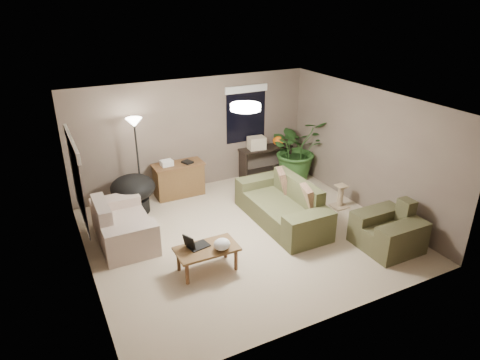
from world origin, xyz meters
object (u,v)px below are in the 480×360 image
console_table (265,159)px  desk (179,179)px  armchair (388,232)px  coffee_table (207,251)px  cat_scratching_post (340,198)px  houseplant (297,155)px  main_sofa (283,208)px  papasan_chair (133,191)px  loveseat (122,227)px  floor_lamp (135,133)px

console_table → desk: bearing=-178.1°
armchair → console_table: (-0.36, 3.73, 0.14)m
coffee_table → cat_scratching_post: size_ratio=2.00×
coffee_table → houseplant: houseplant is taller
main_sofa → coffee_table: size_ratio=2.20×
papasan_chair → cat_scratching_post: (3.91, -1.72, -0.25)m
coffee_table → papasan_chair: 2.59m
papasan_chair → houseplant: size_ratio=0.79×
armchair → houseplant: size_ratio=0.67×
loveseat → cat_scratching_post: 4.44m
armchair → floor_lamp: 5.13m
main_sofa → cat_scratching_post: 1.39m
loveseat → papasan_chair: size_ratio=1.34×
floor_lamp → houseplant: size_ratio=1.27×
cat_scratching_post → floor_lamp: bearing=152.3°
armchair → desk: 4.49m
armchair → papasan_chair: bearing=137.9°
main_sofa → papasan_chair: (-2.52, 1.70, 0.17)m
armchair → floor_lamp: (-3.47, 3.54, 1.30)m
armchair → papasan_chair: 4.96m
loveseat → armchair: bearing=-28.9°
loveseat → desk: loveseat is taller
desk → cat_scratching_post: (2.82, -2.07, -0.16)m
cat_scratching_post → loveseat: bearing=170.9°
coffee_table → cat_scratching_post: bearing=13.5°
papasan_chair → floor_lamp: (0.21, 0.22, 1.13)m
desk → houseplant: bearing=-6.9°
coffee_table → houseplant: 4.23m
coffee_table → floor_lamp: bearing=97.3°
coffee_table → cat_scratching_post: 3.45m
console_table → armchair: bearing=-84.5°
main_sofa → desk: bearing=125.0°
papasan_chair → armchair: bearing=-42.1°
main_sofa → console_table: main_sofa is taller
console_table → papasan_chair: bearing=-172.9°
coffee_table → armchair: bearing=-14.2°
console_table → floor_lamp: bearing=-176.4°
main_sofa → cat_scratching_post: bearing=-0.9°
main_sofa → console_table: (0.80, 2.12, 0.14)m
main_sofa → desk: (-1.43, 2.04, 0.08)m
main_sofa → floor_lamp: size_ratio=1.15×
papasan_chair → houseplant: (3.94, -0.00, 0.12)m
main_sofa → houseplant: (1.42, 1.70, 0.29)m
console_table → houseplant: size_ratio=0.87×
armchair → console_table: armchair is taller
loveseat → coffee_table: (1.03, -1.51, 0.06)m
armchair → floor_lamp: bearing=134.4°
main_sofa → loveseat: size_ratio=1.37×
loveseat → coffee_table: size_ratio=1.60×
main_sofa → papasan_chair: bearing=145.9°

